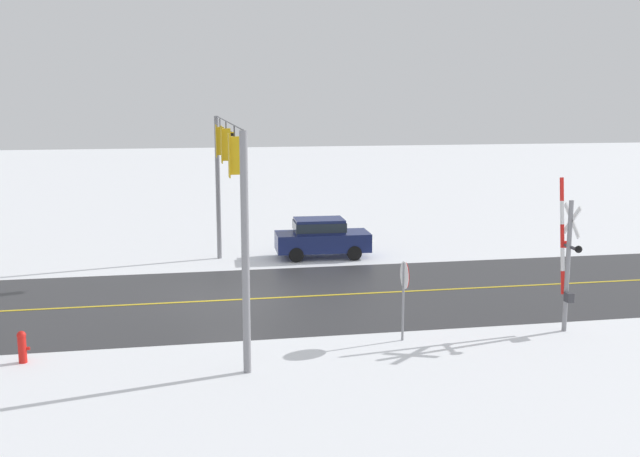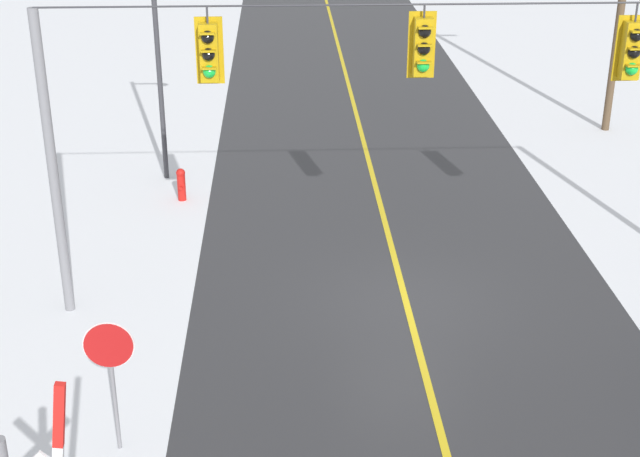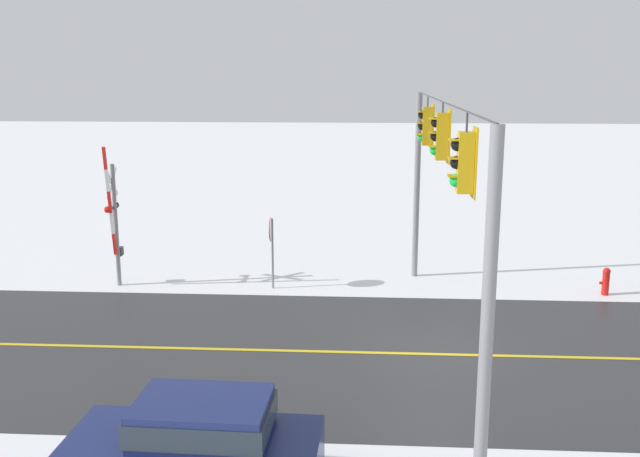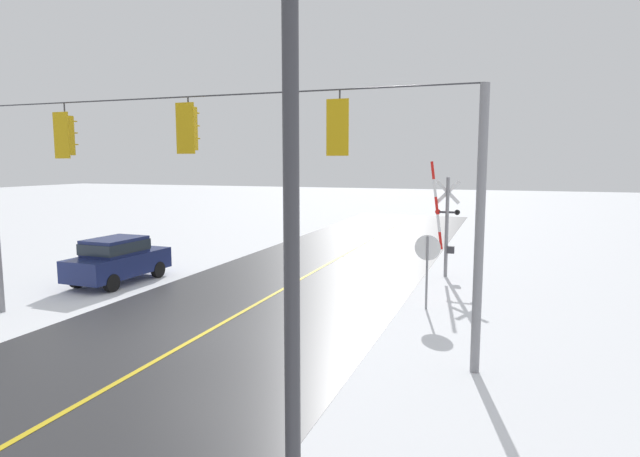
% 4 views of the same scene
% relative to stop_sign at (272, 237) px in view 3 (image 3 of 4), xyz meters
% --- Properties ---
extents(ground_plane, '(160.00, 160.00, 0.00)m').
position_rel_stop_sign_xyz_m(ground_plane, '(5.27, 4.70, -1.71)').
color(ground_plane, white).
extents(signal_span, '(14.20, 0.47, 6.22)m').
position_rel_stop_sign_xyz_m(signal_span, '(5.32, 4.68, 2.56)').
color(signal_span, gray).
rests_on(signal_span, ground).
extents(stop_sign, '(0.80, 0.09, 2.35)m').
position_rel_stop_sign_xyz_m(stop_sign, '(0.00, 0.00, 0.00)').
color(stop_sign, gray).
rests_on(stop_sign, ground).
extents(railroad_crossing, '(1.20, 0.31, 4.62)m').
position_rel_stop_sign_xyz_m(railroad_crossing, '(0.02, -5.08, 0.56)').
color(railroad_crossing, gray).
rests_on(railroad_crossing, ground).
extents(parked_car_navy, '(1.93, 4.25, 1.74)m').
position_rel_stop_sign_xyz_m(parked_car_navy, '(11.62, 0.26, -0.76)').
color(parked_car_navy, navy).
rests_on(parked_car_navy, ground).
extents(fire_hydrant, '(0.24, 0.31, 0.88)m').
position_rel_stop_sign_xyz_m(fire_hydrant, '(0.06, 10.53, -1.25)').
color(fire_hydrant, red).
rests_on(fire_hydrant, ground).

